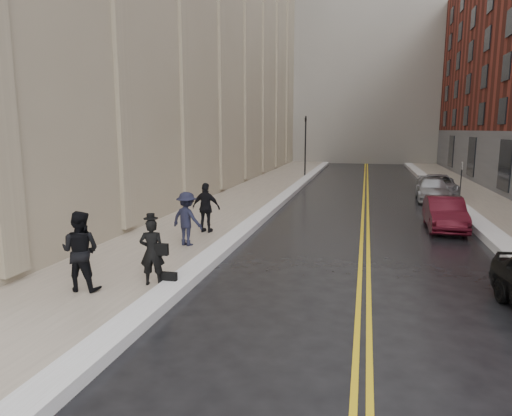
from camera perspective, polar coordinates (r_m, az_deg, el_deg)
The scene contains 17 objects.
ground at distance 9.93m, azimuth -1.85°, elevation -14.59°, with size 160.00×160.00×0.00m, color black.
sidewalk_left at distance 25.97m, azimuth -2.09°, elevation 0.89°, with size 4.00×64.00×0.15m, color gray.
sidewalk_right at distance 25.89m, azimuth 28.06°, elevation -0.30°, with size 3.00×64.00×0.15m, color gray.
lane_stripe_a at distance 25.05m, azimuth 13.25°, elevation 0.13°, with size 0.12×64.00×0.01m, color gold.
lane_stripe_b at distance 25.05m, azimuth 13.80°, elevation 0.11°, with size 0.12×64.00×0.01m, color gold.
snow_ridge_left at distance 25.45m, azimuth 2.90°, elevation 0.82°, with size 0.70×60.80×0.26m, color white.
snow_ridge_right at distance 25.47m, azimuth 24.05°, elevation 0.03°, with size 0.85×60.80×0.30m, color white.
tower_far_right at distance 77.69m, azimuth 23.56°, elevation 22.36°, with size 22.00×18.00×44.00m, color slate.
traffic_signal at distance 39.05m, azimuth 6.20°, elevation 8.26°, with size 0.18×0.15×5.20m.
parking_sign_far at distance 29.36m, azimuth 24.27°, elevation 3.58°, with size 0.06×0.35×2.23m.
car_maroon at distance 20.44m, azimuth 22.53°, elevation -0.63°, with size 1.41×4.03×1.33m, color #450C17.
car_silver_near at distance 28.57m, azimuth 21.20°, elevation 2.19°, with size 1.79×4.41×1.28m, color #9D9FA5.
car_silver_far at distance 30.38m, azimuth 21.75°, elevation 2.62°, with size 2.21×4.79×1.33m, color #919298.
pedestrian_main at distance 11.97m, azimuth -12.87°, elevation -5.37°, with size 0.63×0.41×1.73m, color black.
pedestrian_a at distance 12.07m, azimuth -21.10°, elevation -5.02°, with size 0.97×0.76×2.00m, color black.
pedestrian_b at distance 15.80m, azimuth -8.63°, elevation -1.34°, with size 1.20×0.69×1.85m, color black.
pedestrian_c at distance 17.70m, azimuth -6.24°, elevation 0.04°, with size 1.13×0.47×1.93m, color black.
Camera 1 is at (2.41, -8.71, 4.10)m, focal length 32.00 mm.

